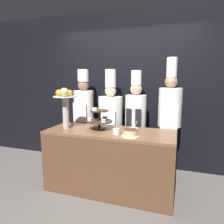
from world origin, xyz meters
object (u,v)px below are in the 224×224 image
(chef_left, at_px, (84,114))
(chef_center_right, at_px, (135,119))
(tiered_stand, at_px, (99,119))
(cup_white, at_px, (116,131))
(serving_bowl_far, at_px, (133,130))
(fruit_pedestal, at_px, (65,101))
(chef_center_left, at_px, (111,119))
(cake_round, at_px, (130,133))
(chef_right, at_px, (169,116))

(chef_left, distance_m, chef_center_right, 0.94)
(tiered_stand, relative_size, chef_center_right, 0.21)
(cup_white, xyz_separation_m, serving_bowl_far, (0.18, 0.18, -0.01))
(fruit_pedestal, bearing_deg, cup_white, -5.33)
(chef_center_left, bearing_deg, chef_center_right, -0.00)
(cake_round, relative_size, cup_white, 2.50)
(serving_bowl_far, height_order, chef_center_left, chef_center_left)
(chef_right, bearing_deg, cake_round, -118.69)
(cup_white, bearing_deg, serving_bowl_far, 45.43)
(chef_center_right, xyz_separation_m, chef_right, (0.54, -0.00, 0.08))
(tiered_stand, distance_m, fruit_pedestal, 0.56)
(fruit_pedestal, relative_size, chef_right, 0.31)
(fruit_pedestal, bearing_deg, chef_center_right, 37.60)
(chef_center_left, bearing_deg, chef_left, 179.99)
(chef_center_left, relative_size, chef_center_right, 1.01)
(cup_white, distance_m, chef_right, 1.00)
(fruit_pedestal, relative_size, serving_bowl_far, 3.85)
(cup_white, height_order, chef_center_left, chef_center_left)
(tiered_stand, bearing_deg, chef_center_right, 55.34)
(cup_white, bearing_deg, fruit_pedestal, 174.67)
(fruit_pedestal, relative_size, chef_center_left, 0.34)
(cake_round, height_order, cup_white, cake_round)
(cake_round, bearing_deg, tiered_stand, 156.67)
(chef_left, bearing_deg, cup_white, -42.22)
(fruit_pedestal, height_order, serving_bowl_far, fruit_pedestal)
(cup_white, bearing_deg, chef_center_right, 82.44)
(fruit_pedestal, relative_size, cake_round, 2.69)
(tiered_stand, bearing_deg, chef_left, 132.14)
(cake_round, bearing_deg, cup_white, 167.16)
(serving_bowl_far, bearing_deg, chef_right, 51.58)
(cup_white, height_order, chef_center_right, chef_center_right)
(serving_bowl_far, bearing_deg, tiered_stand, -178.50)
(cake_round, height_order, chef_center_right, chef_center_right)
(tiered_stand, distance_m, cup_white, 0.37)
(chef_right, bearing_deg, chef_center_left, 180.00)
(cup_white, distance_m, chef_center_left, 0.83)
(serving_bowl_far, relative_size, chef_left, 0.09)
(serving_bowl_far, height_order, chef_left, chef_left)
(tiered_stand, height_order, chef_center_left, chef_center_left)
(serving_bowl_far, relative_size, chef_center_right, 0.09)
(cake_round, height_order, chef_right, chef_right)
(fruit_pedestal, relative_size, cup_white, 6.71)
(serving_bowl_far, bearing_deg, fruit_pedestal, -173.49)
(tiered_stand, height_order, chef_right, chef_right)
(fruit_pedestal, height_order, chef_center_right, chef_center_right)
(cake_round, distance_m, chef_right, 0.92)
(fruit_pedestal, height_order, chef_right, chef_right)
(tiered_stand, height_order, chef_center_right, chef_center_right)
(chef_center_left, distance_m, chef_center_right, 0.44)
(cake_round, relative_size, serving_bowl_far, 1.43)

